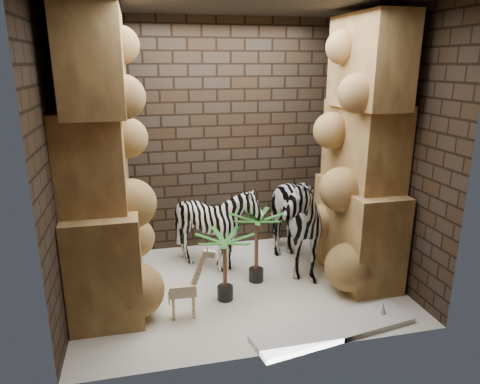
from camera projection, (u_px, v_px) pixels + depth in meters
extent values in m
plane|color=white|center=(239.00, 286.00, 4.98)|extent=(3.50, 3.50, 0.00)
plane|color=#322E2B|center=(239.00, 1.00, 4.12)|extent=(3.50, 3.50, 0.00)
plane|color=#302116|center=(218.00, 138.00, 5.72)|extent=(3.50, 0.00, 3.50)
plane|color=#302116|center=(275.00, 189.00, 3.38)|extent=(3.50, 0.00, 3.50)
plane|color=#302116|center=(61.00, 165.00, 4.17)|extent=(0.00, 3.00, 3.00)
plane|color=#302116|center=(390.00, 150.00, 4.93)|extent=(0.00, 3.00, 3.00)
imported|color=white|center=(286.00, 209.00, 5.22)|extent=(0.78, 1.33, 1.51)
imported|color=white|center=(217.00, 231.00, 5.28)|extent=(0.96, 1.15, 0.98)
cube|color=white|center=(334.00, 328.00, 4.14)|extent=(1.66, 0.67, 0.05)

